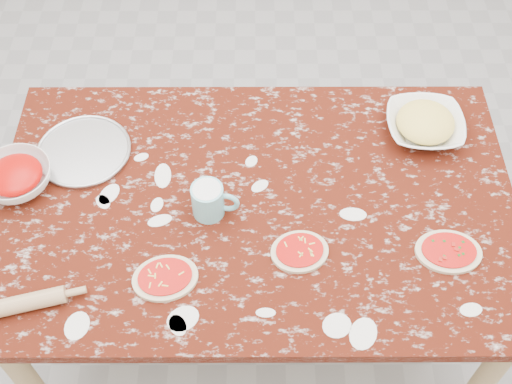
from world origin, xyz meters
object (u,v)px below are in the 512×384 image
at_px(worktable, 256,217).
at_px(flour_mug, 209,200).
at_px(sauce_bowl, 16,178).
at_px(rolling_pin, 20,304).
at_px(cheese_bowl, 424,126).
at_px(pizza_tray, 84,152).

distance_m(worktable, flour_mug, 0.20).
relative_size(sauce_bowl, flour_mug, 1.54).
bearing_deg(rolling_pin, worktable, 29.17).
bearing_deg(cheese_bowl, pizza_tray, -175.54).
xyz_separation_m(flour_mug, rolling_pin, (-0.50, -0.32, -0.03)).
height_order(sauce_bowl, rolling_pin, sauce_bowl).
relative_size(sauce_bowl, rolling_pin, 0.91).
relative_size(sauce_bowl, cheese_bowl, 0.88).
distance_m(cheese_bowl, flour_mug, 0.76).
distance_m(worktable, sauce_bowl, 0.75).
height_order(worktable, cheese_bowl, cheese_bowl).
xyz_separation_m(worktable, flour_mug, (-0.14, -0.04, 0.14)).
bearing_deg(sauce_bowl, flour_mug, -9.91).
height_order(pizza_tray, sauce_bowl, sauce_bowl).
height_order(flour_mug, rolling_pin, flour_mug).
relative_size(cheese_bowl, rolling_pin, 1.04).
bearing_deg(flour_mug, pizza_tray, 150.85).
height_order(pizza_tray, rolling_pin, rolling_pin).
bearing_deg(sauce_bowl, rolling_pin, -76.93).
xyz_separation_m(worktable, rolling_pin, (-0.64, -0.36, 0.11)).
xyz_separation_m(sauce_bowl, cheese_bowl, (1.30, 0.22, -0.00)).
relative_size(worktable, pizza_tray, 5.37).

